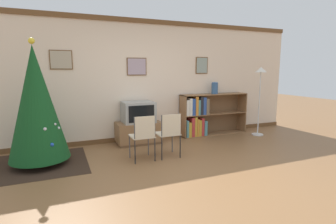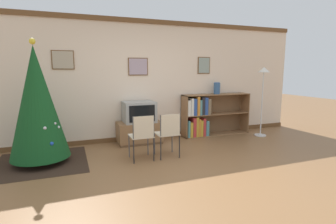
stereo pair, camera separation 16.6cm
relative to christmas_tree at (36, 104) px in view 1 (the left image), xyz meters
The scene contains 11 objects.
ground_plane 2.72m from the christmas_tree, 34.46° to the right, with size 24.00×24.00×0.00m, color brown.
wall_back 2.30m from the christmas_tree, 24.64° to the left, with size 8.18×0.11×2.70m.
area_rug 1.04m from the christmas_tree, 150.90° to the left, with size 1.49×1.50×0.01m.
christmas_tree is the anchor object (origin of this frame).
tv_console 2.17m from the christmas_tree, 17.91° to the left, with size 0.96×0.53×0.47m.
television 2.04m from the christmas_tree, 17.84° to the left, with size 0.67×0.51×0.45m.
folding_chair_left 1.84m from the christmas_tree, 17.33° to the right, with size 0.40×0.40×0.82m.
folding_chair_right 2.29m from the christmas_tree, 13.56° to the right, with size 0.40×0.40×0.82m.
bookshelf 3.67m from the christmas_tree, 11.18° to the left, with size 1.74×0.36×1.01m.
vase 3.98m from the christmas_tree, 10.53° to the left, with size 0.16×0.16×0.28m.
standing_lamp 4.85m from the christmas_tree, ahead, with size 0.28×0.28×1.66m.
Camera 1 is at (-1.73, -3.36, 1.59)m, focal length 28.00 mm.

